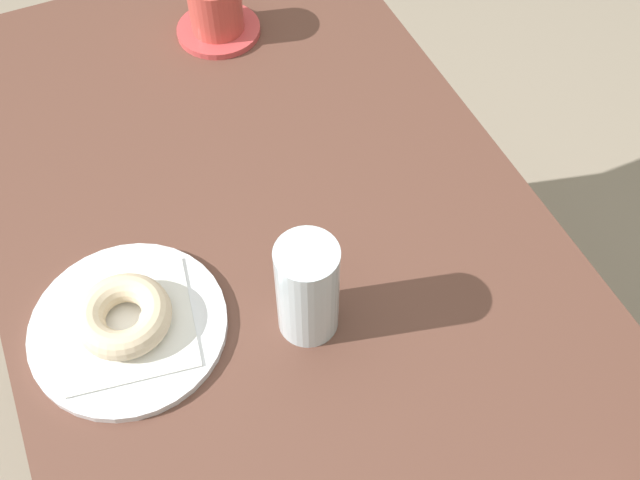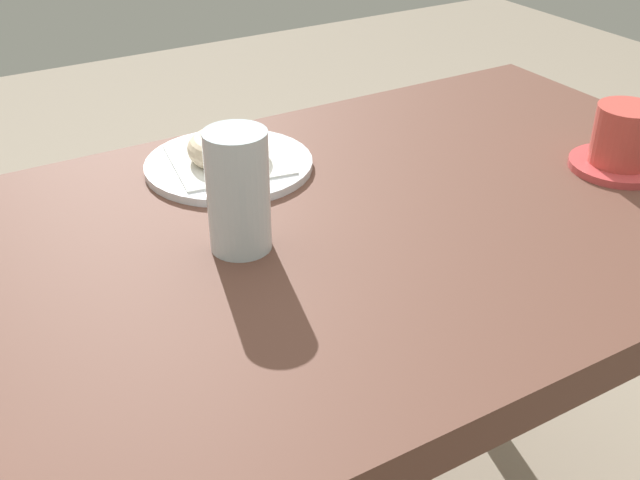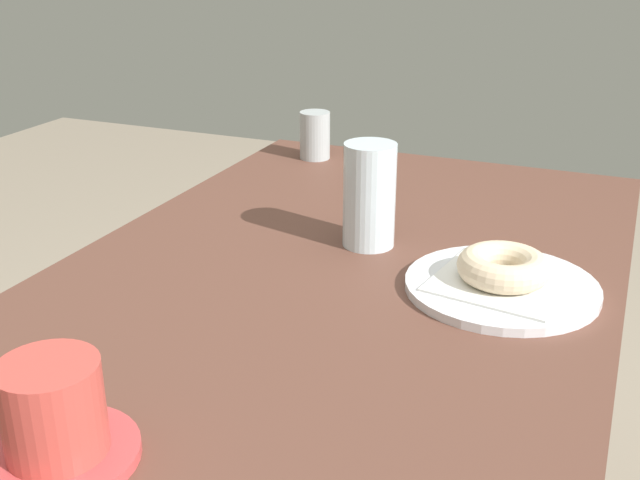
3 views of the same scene
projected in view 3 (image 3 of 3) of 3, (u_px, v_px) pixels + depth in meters
name	position (u px, v px, depth m)	size (l,w,h in m)	color
table	(325.00, 362.00, 0.95)	(1.12, 0.66, 0.73)	brown
plate_sugar_ring	(501.00, 287.00, 0.89)	(0.22, 0.22, 0.01)	white
napkin_sugar_ring	(502.00, 281.00, 0.88)	(0.14, 0.14, 0.00)	white
donut_sugar_ring	(503.00, 267.00, 0.88)	(0.10, 0.10, 0.03)	beige
water_glass	(369.00, 195.00, 0.99)	(0.07, 0.07, 0.14)	silver
coffee_cup	(54.00, 418.00, 0.59)	(0.13, 0.13, 0.09)	#CF4547
sugar_jar	(315.00, 135.00, 1.37)	(0.05, 0.05, 0.08)	#ABB4B6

